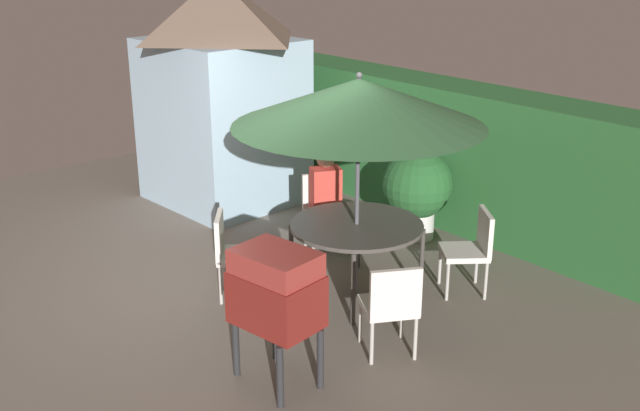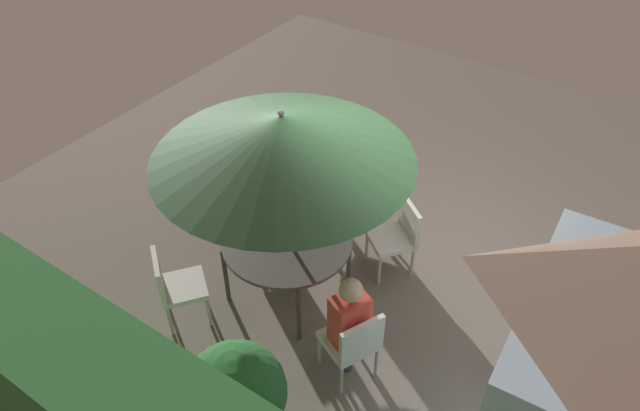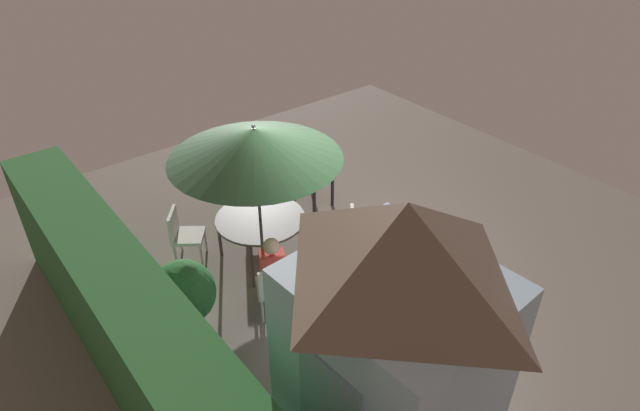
{
  "view_description": "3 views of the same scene",
  "coord_description": "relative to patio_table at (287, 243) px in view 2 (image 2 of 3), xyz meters",
  "views": [
    {
      "loc": [
        6.26,
        -3.91,
        3.58
      ],
      "look_at": [
        0.76,
        0.73,
        0.99
      ],
      "focal_mm": 42.3,
      "sensor_mm": 36.0,
      "label": 1
    },
    {
      "loc": [
        -1.85,
        4.62,
        5.07
      ],
      "look_at": [
        0.87,
        0.59,
        1.02
      ],
      "focal_mm": 33.6,
      "sensor_mm": 36.0,
      "label": 2
    },
    {
      "loc": [
        -4.92,
        4.55,
        5.54
      ],
      "look_at": [
        0.29,
        0.41,
        1.13
      ],
      "focal_mm": 30.64,
      "sensor_mm": 36.0,
      "label": 3
    }
  ],
  "objects": [
    {
      "name": "potted_plant_by_shed",
      "position": [
        -0.69,
        1.66,
        -0.09
      ],
      "size": [
        0.87,
        0.87,
        1.14
      ],
      "color": "silver",
      "rests_on": "ground"
    },
    {
      "name": "patio_umbrella",
      "position": [
        0.0,
        0.0,
        1.32
      ],
      "size": [
        2.51,
        2.51,
        2.35
      ],
      "color": "#4C4C51",
      "rests_on": "ground"
    },
    {
      "name": "ground_plane",
      "position": [
        -1.0,
        -1.02,
        -0.73
      ],
      "size": [
        11.0,
        11.0,
        0.0
      ],
      "primitive_type": "plane",
      "color": "#6B6056"
    },
    {
      "name": "chair_near_shed",
      "position": [
        -1.17,
        0.55,
        -0.21
      ],
      "size": [
        0.62,
        0.61,
        0.9
      ],
      "color": "silver",
      "rests_on": "ground"
    },
    {
      "name": "chair_toward_house",
      "position": [
        0.74,
        0.97,
        -0.21
      ],
      "size": [
        0.65,
        0.65,
        0.9
      ],
      "color": "silver",
      "rests_on": "ground"
    },
    {
      "name": "person_in_red",
      "position": [
        -1.09,
        0.51,
        0.05
      ],
      "size": [
        0.36,
        0.41,
        1.26
      ],
      "color": "#CC3D33",
      "rests_on": "ground"
    },
    {
      "name": "patio_table",
      "position": [
        0.0,
        0.0,
        0.0
      ],
      "size": [
        1.37,
        1.37,
        0.79
      ],
      "color": "#47423D",
      "rests_on": "ground"
    },
    {
      "name": "bbq_grill",
      "position": [
        0.8,
        -1.64,
        0.11
      ],
      "size": [
        0.77,
        0.61,
        1.2
      ],
      "color": "maroon",
      "rests_on": "ground"
    },
    {
      "name": "chair_far_side",
      "position": [
        -0.8,
        -1.01,
        -0.21
      ],
      "size": [
        0.65,
        0.65,
        0.9
      ],
      "color": "silver",
      "rests_on": "ground"
    },
    {
      "name": "chair_toward_hedge",
      "position": [
        1.11,
        -0.61,
        -0.21
      ],
      "size": [
        0.63,
        0.63,
        0.9
      ],
      "color": "silver",
      "rests_on": "ground"
    }
  ]
}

